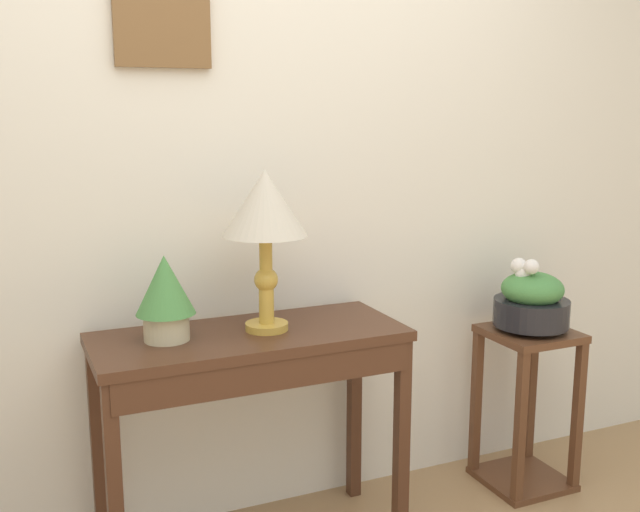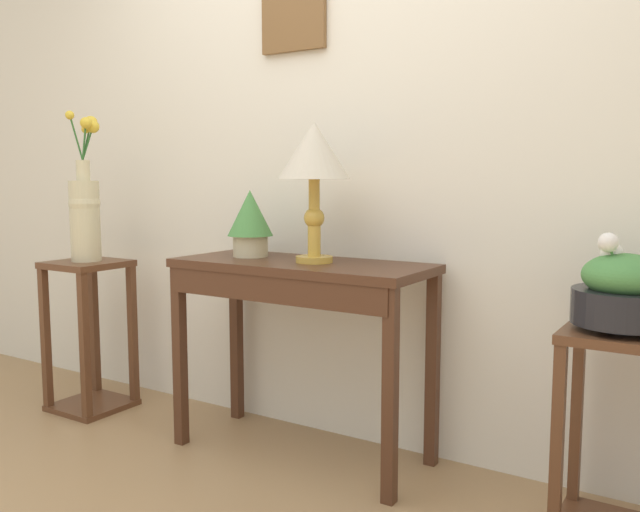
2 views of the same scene
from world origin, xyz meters
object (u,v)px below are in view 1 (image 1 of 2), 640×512
object	(u,v)px
table_lamp	(266,211)
console_table	(252,369)
potted_plant_on_console	(165,294)
pedestal_stand_right	(526,408)
planter_bowl_wide_right	(531,300)

from	to	relation	value
table_lamp	console_table	bearing A→B (deg)	-160.47
table_lamp	potted_plant_on_console	distance (m)	0.42
pedestal_stand_right	planter_bowl_wide_right	xyz separation A→B (m)	(-0.00, 0.00, 0.45)
console_table	planter_bowl_wide_right	bearing A→B (deg)	0.69
table_lamp	pedestal_stand_right	size ratio (longest dim) A/B	0.82
table_lamp	planter_bowl_wide_right	world-z (taller)	table_lamp
planter_bowl_wide_right	table_lamp	bearing A→B (deg)	179.53
potted_plant_on_console	pedestal_stand_right	xyz separation A→B (m)	(1.45, -0.03, -0.62)
pedestal_stand_right	planter_bowl_wide_right	world-z (taller)	planter_bowl_wide_right
potted_plant_on_console	planter_bowl_wide_right	distance (m)	1.45
console_table	table_lamp	size ratio (longest dim) A/B	1.92
potted_plant_on_console	planter_bowl_wide_right	world-z (taller)	potted_plant_on_console
table_lamp	pedestal_stand_right	xyz separation A→B (m)	(1.11, -0.01, -0.87)
planter_bowl_wide_right	console_table	bearing A→B (deg)	-179.31
table_lamp	potted_plant_on_console	xyz separation A→B (m)	(-0.34, 0.02, -0.25)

